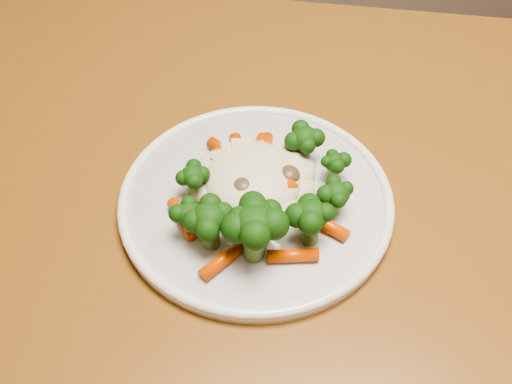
% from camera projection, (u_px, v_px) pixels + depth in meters
% --- Properties ---
extents(dining_table, '(1.48, 1.21, 0.75)m').
position_uv_depth(dining_table, '(298.00, 326.00, 0.63)').
color(dining_table, brown).
rests_on(dining_table, ground).
extents(plate, '(0.26, 0.26, 0.01)m').
position_uv_depth(plate, '(256.00, 202.00, 0.60)').
color(plate, white).
rests_on(plate, dining_table).
extents(meal, '(0.18, 0.18, 0.05)m').
position_uv_depth(meal, '(258.00, 197.00, 0.57)').
color(meal, beige).
rests_on(meal, plate).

